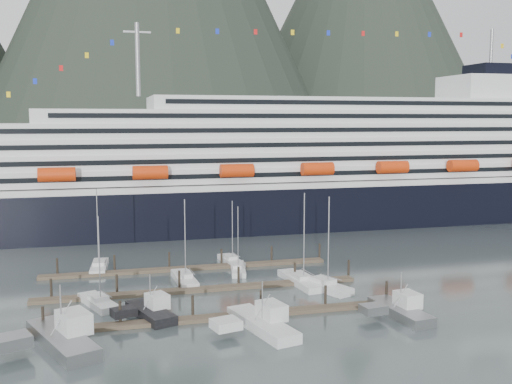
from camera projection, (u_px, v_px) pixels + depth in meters
ground at (238, 294)px, 86.68m from camera, size 1600.00×1600.00×0.00m
cruise_ship at (307, 174)px, 145.55m from camera, size 210.00×30.40×50.30m
dock_near at (218, 317)px, 75.85m from camera, size 48.18×2.28×3.20m
dock_mid at (201, 289)px, 88.33m from camera, size 48.18×2.28×3.20m
dock_far at (188, 268)px, 100.81m from camera, size 48.18×2.28×3.20m
sailboat_a at (98, 303)px, 81.19m from camera, size 5.65×9.28×12.90m
sailboat_c at (184, 279)px, 93.10m from camera, size 3.19×9.90×13.60m
sailboat_d at (300, 281)px, 92.04m from camera, size 3.95×11.92×14.74m
sailboat_e at (99, 267)px, 100.92m from camera, size 3.24×9.80×14.33m
sailboat_f at (231, 261)px, 105.26m from camera, size 3.39×8.54×11.60m
sailboat_g at (238, 269)px, 99.59m from camera, size 3.83×9.29×11.43m
sailboat_h at (323, 286)px, 89.11m from camera, size 6.54×10.41×14.58m
trawler_a at (61, 338)px, 66.71m from camera, size 11.62×14.42×7.72m
trawler_b at (150, 311)px, 76.38m from camera, size 8.15×9.97×6.11m
trawler_c at (261, 323)px, 71.98m from camera, size 9.69×13.21×6.50m
trawler_d at (400, 310)px, 76.88m from camera, size 8.17×11.00×6.34m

